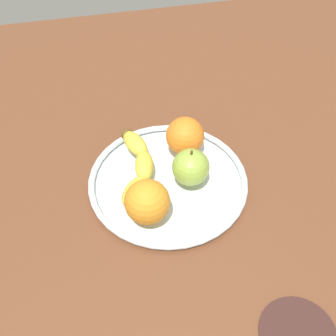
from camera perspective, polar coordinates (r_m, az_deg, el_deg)
name	(u,v)px	position (r cm, az deg, el deg)	size (l,w,h in cm)	color
ground_plane	(168,191)	(86.30, 0.00, -3.00)	(132.27, 132.27, 4.00)	brown
fruit_bowl	(168,182)	(84.04, 0.00, -1.76)	(30.34, 30.34, 1.80)	silver
banana	(138,165)	(83.54, -3.94, 0.45)	(19.97, 8.64, 3.51)	gold
apple	(191,167)	(80.68, 2.96, 0.11)	(6.96, 6.96, 7.76)	#93B541
orange_back_right	(147,202)	(75.01, -2.71, -4.40)	(7.92, 7.92, 7.92)	orange
orange_back_left	(185,136)	(85.89, 2.21, 4.16)	(7.53, 7.53, 7.53)	orange
ambient_coaster	(298,333)	(72.43, 16.49, -19.81)	(11.71, 11.71, 0.60)	#3B211D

